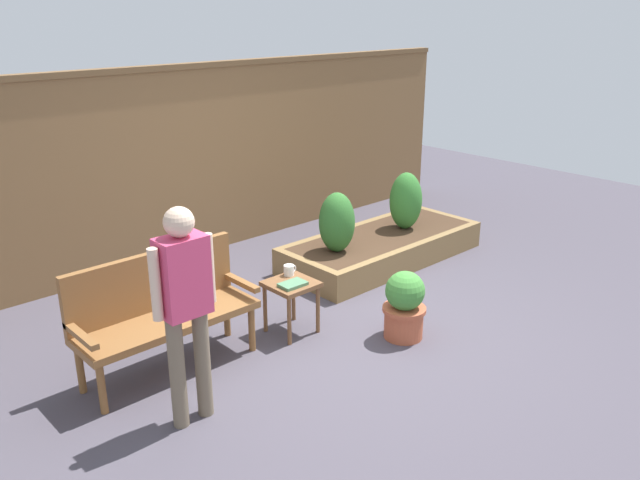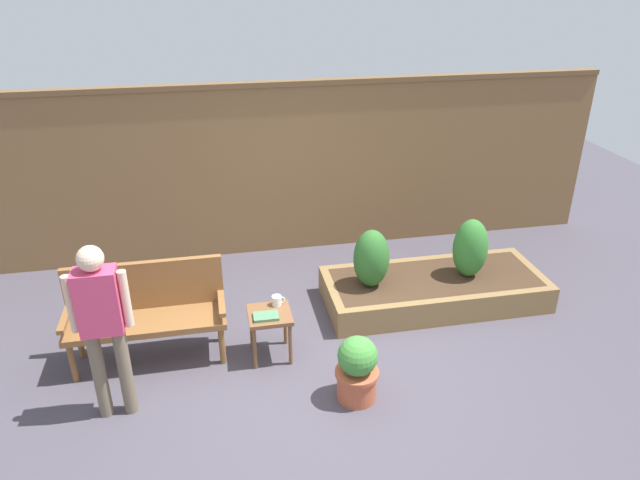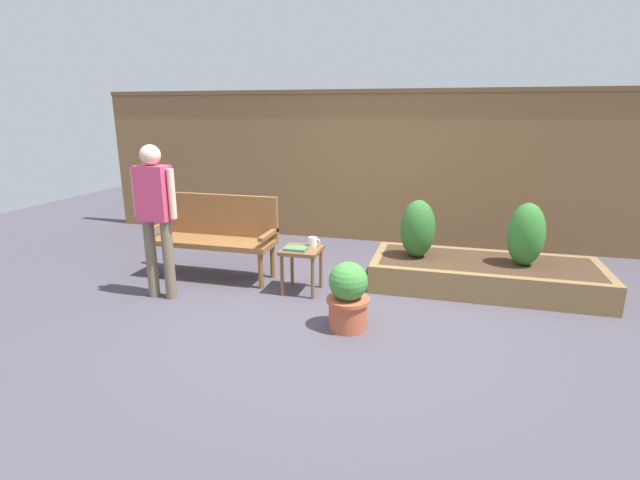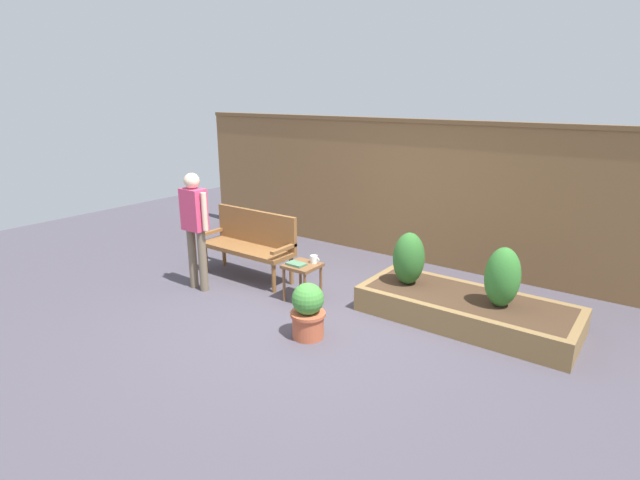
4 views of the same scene
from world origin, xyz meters
The scene contains 11 objects.
ground_plane centered at (0.00, 0.00, 0.00)m, with size 14.00×14.00×0.00m, color #47424C.
fence_back centered at (0.00, 2.60, 1.09)m, with size 8.40×0.14×2.16m.
garden_bench centered at (-1.47, 0.58, 0.54)m, with size 1.44×0.48×0.94m.
side_table centered at (-0.35, 0.33, 0.40)m, with size 0.40×0.40×0.48m.
cup_on_table centered at (-0.26, 0.46, 0.53)m, with size 0.13×0.09×0.10m.
book_on_table centered at (-0.39, 0.26, 0.49)m, with size 0.23×0.15×0.03m, color #4C7A56.
potted_boxwood centered at (0.31, -0.41, 0.31)m, with size 0.38×0.38×0.61m.
raised_planter_bed centered at (1.54, 0.96, 0.15)m, with size 2.40×1.00×0.30m.
shrub_near_bench centered at (0.80, 0.94, 0.62)m, with size 0.38×0.38×0.64m.
shrub_far_corner centered at (1.90, 0.94, 0.63)m, with size 0.37×0.37×0.66m.
person_by_bench centered at (-1.70, -0.19, 0.93)m, with size 0.47×0.20×1.56m.
Camera 3 is at (1.07, -4.18, 1.87)m, focal length 26.48 mm.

